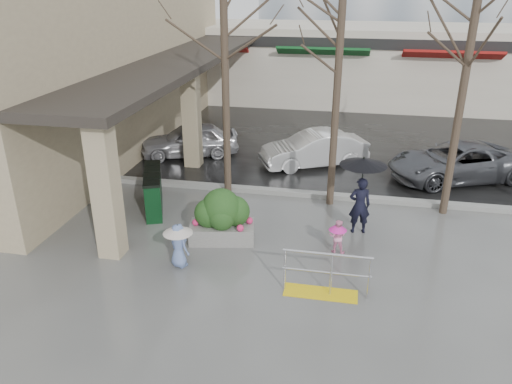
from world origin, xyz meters
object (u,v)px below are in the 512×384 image
(handrail, at_px, (324,279))
(planter, at_px, (222,216))
(woman, at_px, (361,187))
(car_b, at_px, (314,149))
(tree_west, at_px, (224,27))
(tree_midwest, at_px, (341,23))
(child_blue, at_px, (178,241))
(car_c, at_px, (456,162))
(car_a, at_px, (189,140))
(child_pink, at_px, (337,234))
(tree_mideast, at_px, (471,41))
(news_boxes, at_px, (153,191))

(handrail, xyz_separation_m, planter, (-2.78, 1.92, 0.32))
(woman, height_order, car_b, woman)
(tree_west, distance_m, car_b, 6.01)
(handrail, height_order, tree_midwest, tree_midwest)
(tree_midwest, distance_m, child_blue, 7.08)
(tree_west, height_order, car_c, tree_west)
(car_a, distance_m, car_b, 4.79)
(planter, xyz_separation_m, car_b, (1.81, 6.12, -0.06))
(planter, bearing_deg, child_pink, -0.86)
(tree_mideast, xyz_separation_m, child_blue, (-6.59, -4.31, -4.18))
(news_boxes, height_order, car_c, car_c)
(car_b, height_order, car_c, same)
(tree_west, height_order, woman, tree_west)
(tree_west, relative_size, child_blue, 6.16)
(woman, xyz_separation_m, car_b, (-1.65, 4.95, -0.70))
(woman, bearing_deg, handrail, 65.77)
(tree_midwest, height_order, news_boxes, tree_midwest)
(tree_midwest, bearing_deg, child_blue, -127.38)
(tree_mideast, relative_size, child_pink, 7.32)
(tree_mideast, xyz_separation_m, planter, (-5.92, -2.88, -4.17))
(handrail, distance_m, planter, 3.39)
(car_b, bearing_deg, woman, -8.36)
(news_boxes, distance_m, car_a, 4.85)
(child_pink, relative_size, child_blue, 0.80)
(child_blue, relative_size, car_b, 0.29)
(news_boxes, distance_m, car_c, 10.06)
(handrail, relative_size, woman, 0.88)
(child_pink, bearing_deg, child_blue, 27.03)
(news_boxes, bearing_deg, tree_mideast, -11.82)
(woman, bearing_deg, tree_west, -34.57)
(car_c, bearing_deg, tree_midwest, -77.46)
(tree_midwest, xyz_separation_m, child_pink, (0.34, -2.93, -4.73))
(tree_mideast, distance_m, news_boxes, 9.53)
(woman, relative_size, child_pink, 2.42)
(tree_mideast, relative_size, child_blue, 5.88)
(tree_west, bearing_deg, woman, -22.98)
(car_c, bearing_deg, tree_west, -91.10)
(child_blue, xyz_separation_m, news_boxes, (-1.80, 2.90, -0.09))
(tree_west, xyz_separation_m, tree_midwest, (3.20, 0.00, 0.15))
(tree_midwest, relative_size, child_pink, 7.89)
(tree_mideast, xyz_separation_m, news_boxes, (-8.40, -1.41, -4.27))
(tree_mideast, bearing_deg, car_b, 141.72)
(child_blue, xyz_separation_m, car_c, (7.33, 7.12, -0.05))
(handrail, distance_m, tree_west, 7.52)
(handrail, relative_size, news_boxes, 0.89)
(tree_west, distance_m, child_pink, 6.49)
(woman, bearing_deg, child_blue, 20.43)
(car_a, bearing_deg, child_blue, -4.59)
(tree_west, bearing_deg, child_blue, -91.23)
(tree_west, xyz_separation_m, planter, (0.58, -2.88, -4.39))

